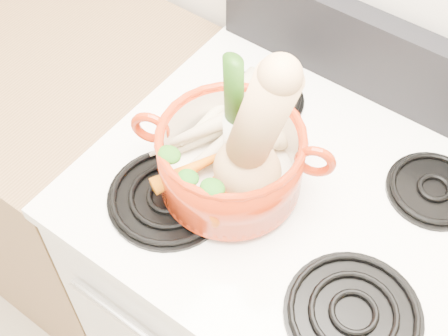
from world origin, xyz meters
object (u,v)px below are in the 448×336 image
Objects in this scene: stove_body at (284,306)px; dutch_oven at (231,160)px; squash at (249,132)px; leek at (234,112)px.

stove_body is 3.61× the size of dutch_oven.
squash is (0.04, -0.01, 0.11)m from dutch_oven.
dutch_oven is 0.98× the size of leek.
stove_body is at bearing 35.65° from leek.
stove_body is 0.69m from squash.
stove_body is 3.54× the size of leek.
stove_body is 3.05× the size of squash.
dutch_oven is 0.84× the size of squash.
dutch_oven is 0.10m from leek.
leek is (-0.05, 0.04, -0.02)m from squash.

